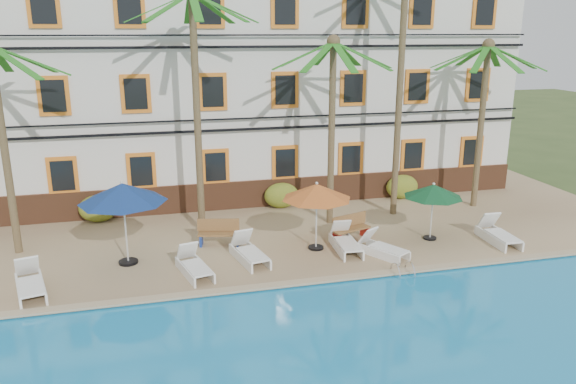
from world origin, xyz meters
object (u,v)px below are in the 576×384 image
object	(u,v)px
umbrella_green	(433,191)
palm_d	(402,52)
bench_left	(220,232)
bench_right	(350,227)
umbrella_red	(317,192)
lounger_b	(194,265)
palm_a	(0,117)
palm_e	(483,99)
lounger_e	(382,247)
palm_b	(196,81)
umbrella_blue	(123,193)
lounger_d	(345,242)
palm_c	(332,104)
lounger_c	(249,252)
lounger_a	(30,283)
lounger_f	(498,234)
pool_ladder	(403,273)

from	to	relation	value
umbrella_green	palm_d	bearing A→B (deg)	91.13
bench_left	bench_right	size ratio (longest dim) A/B	1.00
umbrella_red	lounger_b	xyz separation A→B (m)	(-4.34, -1.11, -1.78)
palm_a	lounger_b	world-z (taller)	palm_a
palm_e	lounger_e	xyz separation A→B (m)	(-6.17, -4.26, -4.34)
palm_e	lounger_e	size ratio (longest dim) A/B	3.68
palm_b	umbrella_red	xyz separation A→B (m)	(3.68, -2.82, -3.58)
umbrella_blue	lounger_d	world-z (taller)	umbrella_blue
lounger_b	lounger_e	world-z (taller)	lounger_b
umbrella_green	umbrella_blue	bearing A→B (deg)	177.83
palm_c	lounger_b	world-z (taller)	palm_c
palm_e	bench_right	world-z (taller)	palm_e
palm_e	bench_left	size ratio (longest dim) A/B	4.51
palm_b	umbrella_green	world-z (taller)	palm_b
palm_c	palm_e	distance (m)	6.83
palm_d	lounger_c	distance (m)	9.83
lounger_a	lounger_d	xyz separation A→B (m)	(10.03, 0.89, -0.00)
palm_d	lounger_a	distance (m)	15.35
lounger_a	lounger_c	world-z (taller)	lounger_a
lounger_b	lounger_f	size ratio (longest dim) A/B	0.98
palm_d	bench_left	world-z (taller)	palm_d
umbrella_green	lounger_e	xyz separation A→B (m)	(-2.36, -1.01, -1.54)
palm_d	bench_right	world-z (taller)	palm_d
palm_e	umbrella_blue	bearing A→B (deg)	-168.93
lounger_b	palm_b	bearing A→B (deg)	80.56
bench_left	bench_right	world-z (taller)	same
palm_b	bench_right	bearing A→B (deg)	-23.87
umbrella_green	lounger_b	world-z (taller)	umbrella_green
palm_d	lounger_b	bearing A→B (deg)	-154.69
palm_c	umbrella_blue	size ratio (longest dim) A/B	2.57
palm_b	umbrella_green	size ratio (longest dim) A/B	4.13
palm_b	palm_c	xyz separation A→B (m)	(5.04, -0.25, -0.93)
lounger_a	lounger_d	size ratio (longest dim) A/B	1.05
lounger_d	bench_left	xyz separation A→B (m)	(-4.17, 1.62, 0.16)
palm_d	bench_left	size ratio (longest dim) A/B	6.69
palm_a	lounger_b	bearing A→B (deg)	-30.26
lounger_e	lounger_b	bearing A→B (deg)	179.85
palm_a	lounger_b	size ratio (longest dim) A/B	3.55
lounger_d	pool_ladder	size ratio (longest dim) A/B	2.75
lounger_d	bench_right	bearing A→B (deg)	62.22
palm_c	lounger_a	size ratio (longest dim) A/B	3.38
umbrella_green	bench_right	bearing A→B (deg)	166.99
palm_a	palm_c	xyz separation A→B (m)	(11.41, 0.34, 0.03)
umbrella_red	lounger_a	bearing A→B (deg)	-171.98
palm_d	lounger_c	bearing A→B (deg)	-152.97
lounger_f	palm_b	bearing A→B (deg)	159.49
lounger_f	lounger_d	bearing A→B (deg)	173.70
umbrella_green	lounger_d	distance (m)	3.73
umbrella_green	palm_b	bearing A→B (deg)	159.89
umbrella_green	bench_left	xyz separation A→B (m)	(-7.56, 1.35, -1.35)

